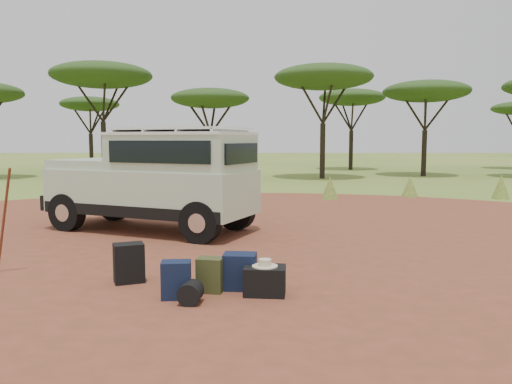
{
  "coord_description": "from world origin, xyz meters",
  "views": [
    {
      "loc": [
        0.38,
        -8.82,
        2.06
      ],
      "look_at": [
        0.41,
        1.29,
        1.0
      ],
      "focal_mm": 35.0,
      "sensor_mm": 36.0,
      "label": 1
    }
  ],
  "objects_px": {
    "walking_staff": "(4,221)",
    "duffel_navy": "(240,272)",
    "backpack_navy": "(176,280)",
    "backpack_olive": "(210,275)",
    "backpack_black": "(129,263)",
    "hard_case": "(265,281)",
    "safari_vehicle": "(157,182)"
  },
  "relations": [
    {
      "from": "backpack_olive",
      "to": "safari_vehicle",
      "type": "bearing_deg",
      "value": 118.74
    },
    {
      "from": "safari_vehicle",
      "to": "backpack_black",
      "type": "relative_size",
      "value": 8.84
    },
    {
      "from": "backpack_olive",
      "to": "duffel_navy",
      "type": "xyz_separation_m",
      "value": [
        0.4,
        0.14,
        0.01
      ]
    },
    {
      "from": "backpack_olive",
      "to": "duffel_navy",
      "type": "relative_size",
      "value": 0.95
    },
    {
      "from": "safari_vehicle",
      "to": "backpack_black",
      "type": "distance_m",
      "value": 4.22
    },
    {
      "from": "safari_vehicle",
      "to": "backpack_navy",
      "type": "relative_size",
      "value": 10.26
    },
    {
      "from": "duffel_navy",
      "to": "hard_case",
      "type": "distance_m",
      "value": 0.43
    },
    {
      "from": "safari_vehicle",
      "to": "walking_staff",
      "type": "relative_size",
      "value": 3.0
    },
    {
      "from": "backpack_navy",
      "to": "backpack_olive",
      "type": "height_order",
      "value": "backpack_navy"
    },
    {
      "from": "hard_case",
      "to": "duffel_navy",
      "type": "bearing_deg",
      "value": 148.43
    },
    {
      "from": "backpack_navy",
      "to": "hard_case",
      "type": "height_order",
      "value": "backpack_navy"
    },
    {
      "from": "backpack_black",
      "to": "duffel_navy",
      "type": "xyz_separation_m",
      "value": [
        1.62,
        -0.33,
        -0.04
      ]
    },
    {
      "from": "walking_staff",
      "to": "backpack_navy",
      "type": "distance_m",
      "value": 3.12
    },
    {
      "from": "backpack_black",
      "to": "hard_case",
      "type": "distance_m",
      "value": 2.04
    },
    {
      "from": "backpack_black",
      "to": "backpack_navy",
      "type": "height_order",
      "value": "backpack_black"
    },
    {
      "from": "backpack_olive",
      "to": "hard_case",
      "type": "bearing_deg",
      "value": 0.32
    },
    {
      "from": "walking_staff",
      "to": "duffel_navy",
      "type": "bearing_deg",
      "value": -73.45
    },
    {
      "from": "duffel_navy",
      "to": "hard_case",
      "type": "bearing_deg",
      "value": -31.59
    },
    {
      "from": "backpack_olive",
      "to": "duffel_navy",
      "type": "bearing_deg",
      "value": 28.56
    },
    {
      "from": "duffel_navy",
      "to": "backpack_olive",
      "type": "bearing_deg",
      "value": -155.57
    },
    {
      "from": "walking_staff",
      "to": "backpack_black",
      "type": "distance_m",
      "value": 2.15
    },
    {
      "from": "backpack_black",
      "to": "hard_case",
      "type": "bearing_deg",
      "value": -38.06
    },
    {
      "from": "backpack_black",
      "to": "backpack_olive",
      "type": "xyz_separation_m",
      "value": [
        1.22,
        -0.47,
        -0.05
      ]
    },
    {
      "from": "backpack_navy",
      "to": "backpack_olive",
      "type": "distance_m",
      "value": 0.5
    },
    {
      "from": "backpack_olive",
      "to": "duffel_navy",
      "type": "height_order",
      "value": "duffel_navy"
    },
    {
      "from": "backpack_navy",
      "to": "hard_case",
      "type": "bearing_deg",
      "value": 2.16
    },
    {
      "from": "safari_vehicle",
      "to": "hard_case",
      "type": "bearing_deg",
      "value": -40.07
    },
    {
      "from": "backpack_olive",
      "to": "hard_case",
      "type": "height_order",
      "value": "backpack_olive"
    },
    {
      "from": "backpack_black",
      "to": "safari_vehicle",
      "type": "bearing_deg",
      "value": 73.91
    },
    {
      "from": "backpack_black",
      "to": "backpack_navy",
      "type": "xyz_separation_m",
      "value": [
        0.8,
        -0.73,
        -0.04
      ]
    },
    {
      "from": "backpack_olive",
      "to": "backpack_black",
      "type": "bearing_deg",
      "value": 168.55
    },
    {
      "from": "safari_vehicle",
      "to": "duffel_navy",
      "type": "relative_size",
      "value": 10.11
    }
  ]
}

